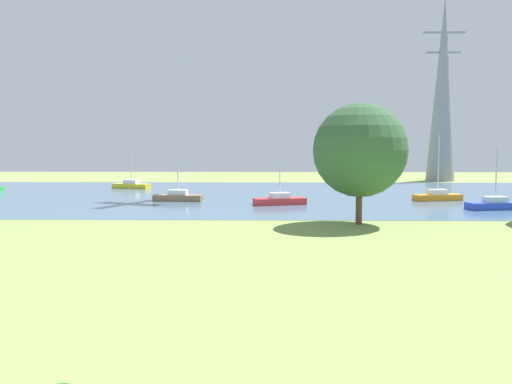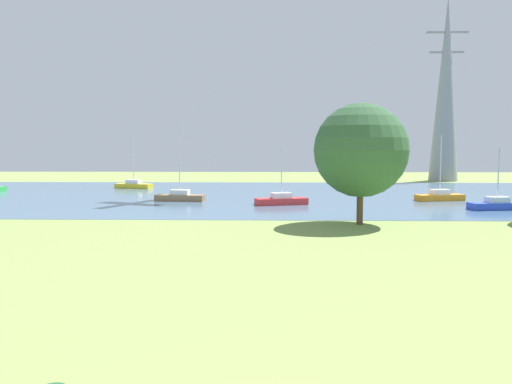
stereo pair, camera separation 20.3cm
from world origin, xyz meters
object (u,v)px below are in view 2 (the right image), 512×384
Objects in this scene: sailboat_yellow at (134,185)px; sailboat_orange at (440,196)px; sailboat_brown at (180,196)px; tree_mid_shore at (361,150)px; sailboat_blue at (497,205)px; sailboat_red at (281,200)px; electricity_pylon at (446,89)px.

sailboat_orange is at bearing -22.36° from sailboat_yellow.
sailboat_brown is 1.05× the size of sailboat_yellow.
sailboat_yellow is (-34.38, 14.14, 0.01)m from sailboat_orange.
sailboat_yellow is 0.86× the size of tree_mid_shore.
sailboat_blue is 16.40m from tree_mid_shore.
sailboat_orange is 37.18m from sailboat_yellow.
sailboat_yellow is at bearing 119.56° from sailboat_brown.
sailboat_brown reaches higher than sailboat_red.
sailboat_brown is 0.27× the size of electricity_pylon.
sailboat_orange is 0.90× the size of sailboat_yellow.
tree_mid_shore is 0.29× the size of electricity_pylon.
sailboat_orange is 25.78m from sailboat_brown.
sailboat_orange is at bearing 2.36° from sailboat_brown.
sailboat_red is 0.63× the size of tree_mid_shore.
tree_mid_shore is at bearing -66.66° from sailboat_red.
sailboat_red is at bearing -16.95° from sailboat_brown.
sailboat_blue is at bearing -10.22° from sailboat_red.
sailboat_blue is 0.69× the size of sailboat_brown.
sailboat_brown is at bearing 163.05° from sailboat_red.
tree_mid_shore is (15.10, -14.99, 4.64)m from sailboat_brown.
electricity_pylon is (44.59, 15.98, 13.80)m from sailboat_yellow.
electricity_pylon is (26.02, 34.22, 13.82)m from sailboat_red.
electricity_pylon reaches higher than tree_mid_shore.
tree_mid_shore is at bearing -123.59° from sailboat_orange.
sailboat_brown is 10.40m from sailboat_red.
sailboat_blue is at bearing -101.66° from electricity_pylon.
sailboat_blue is at bearing 33.44° from tree_mid_shore.
sailboat_red is at bearing -127.25° from electricity_pylon.
sailboat_yellow reaches higher than sailboat_red.
sailboat_brown is 1.44× the size of sailboat_red.
sailboat_yellow is (-36.84, 21.53, 0.02)m from sailboat_blue.
sailboat_brown reaches higher than sailboat_blue.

